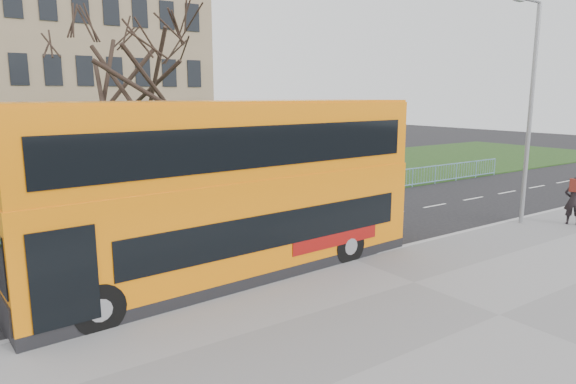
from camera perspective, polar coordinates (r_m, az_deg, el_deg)
name	(u,v)px	position (r m, az deg, el deg)	size (l,w,h in m)	color
ground	(321,250)	(17.75, 3.71, -6.47)	(120.00, 120.00, 0.00)	black
pavement	(499,317)	(13.48, 22.40, -12.75)	(80.00, 10.50, 0.12)	slate
kerb	(352,260)	(16.60, 7.08, -7.51)	(80.00, 0.20, 0.14)	#969598
grass_verge	(164,188)	(29.95, -13.63, 0.42)	(80.00, 15.40, 0.08)	#1D3613
guard_railing	(229,202)	(22.97, -6.61, -1.13)	(40.00, 0.12, 1.10)	#78A9D5
bare_tree	(131,91)	(24.43, -17.08, 10.64)	(7.45, 7.45, 10.64)	black
civic_building	(5,73)	(48.57, -28.93, 11.51)	(30.00, 15.00, 14.00)	#8C7659
yellow_bus	(230,186)	(14.66, -6.45, 0.64)	(12.13, 3.56, 5.02)	orange
pedestrian	(574,201)	(23.46, 29.18, -0.84)	(0.71, 0.46, 1.94)	black
street_lamp	(529,105)	(22.34, 25.25, 8.70)	(1.83, 0.25, 8.61)	gray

